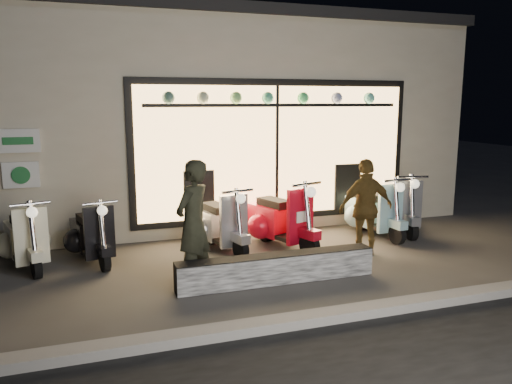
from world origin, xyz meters
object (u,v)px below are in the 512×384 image
scooter_red (277,219)px  graffiti_barrier (277,268)px  scooter_silver (218,223)px  woman (366,208)px  man (193,223)px

scooter_red → graffiti_barrier: bearing=-129.3°
graffiti_barrier → scooter_silver: 1.92m
scooter_red → woman: size_ratio=1.02×
scooter_red → man: man is taller
man → scooter_silver: bearing=-159.8°
scooter_silver → scooter_red: size_ratio=0.94×
graffiti_barrier → scooter_silver: (-0.36, 1.87, 0.23)m
graffiti_barrier → scooter_red: size_ratio=1.75×
scooter_silver → woman: (2.16, -1.15, 0.36)m
scooter_silver → scooter_red: scooter_red is taller
graffiti_barrier → man: size_ratio=1.64×
scooter_silver → man: man is taller
graffiti_barrier → scooter_red: scooter_red is taller
graffiti_barrier → man: bearing=163.3°
scooter_silver → man: bearing=-128.6°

